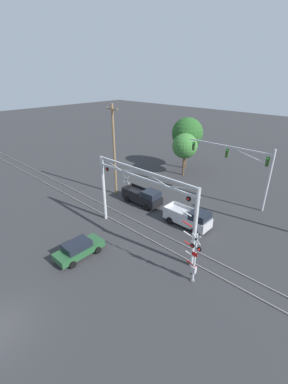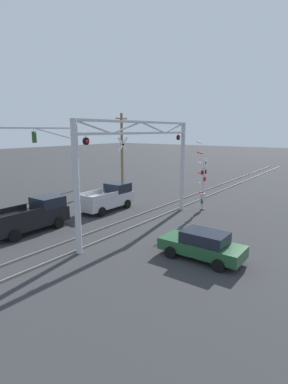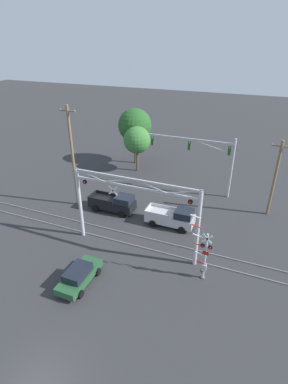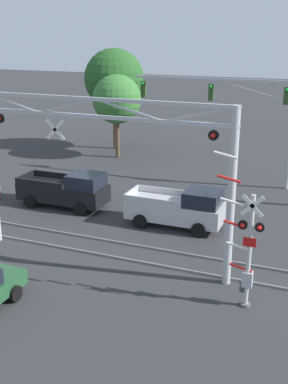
{
  "view_description": "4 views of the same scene",
  "coord_description": "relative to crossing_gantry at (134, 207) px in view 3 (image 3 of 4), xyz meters",
  "views": [
    {
      "loc": [
        13.57,
        -1.55,
        14.08
      ],
      "look_at": [
        -0.36,
        13.44,
        4.48
      ],
      "focal_mm": 24.0,
      "sensor_mm": 36.0,
      "label": 1
    },
    {
      "loc": [
        -15.1,
        1.51,
        6.28
      ],
      "look_at": [
        0.63,
        13.11,
        2.21
      ],
      "focal_mm": 28.0,
      "sensor_mm": 36.0,
      "label": 2
    },
    {
      "loc": [
        8.79,
        -6.54,
        16.68
      ],
      "look_at": [
        -0.24,
        15.51,
        4.32
      ],
      "focal_mm": 28.0,
      "sensor_mm": 36.0,
      "label": 3
    },
    {
      "loc": [
        8.62,
        -3.59,
        9.2
      ],
      "look_at": [
        1.27,
        14.53,
        2.66
      ],
      "focal_mm": 45.0,
      "sensor_mm": 36.0,
      "label": 4
    }
  ],
  "objects": [
    {
      "name": "traffic_signal_span",
      "position": [
        3.53,
        12.99,
        0.59
      ],
      "size": [
        10.14,
        0.39,
        7.03
      ],
      "color": "#B7BABF",
      "rests_on": "ground_plane"
    },
    {
      "name": "pickup_truck_lead",
      "position": [
        1.92,
        4.72,
        -3.31
      ],
      "size": [
        4.77,
        2.09,
        2.0
      ],
      "color": "#B7B7BC",
      "rests_on": "ground_plane"
    },
    {
      "name": "pickup_truck_following",
      "position": [
        -4.67,
        5.1,
        -3.31
      ],
      "size": [
        4.97,
        2.09,
        2.0
      ],
      "color": "black",
      "rests_on": "ground_plane"
    },
    {
      "name": "background_tree_far_left_verge",
      "position": [
        -8.21,
        18.73,
        1.35
      ],
      "size": [
        4.72,
        4.72,
        8.0
      ],
      "color": "brown",
      "rests_on": "ground_plane"
    },
    {
      "name": "rail_track_near",
      "position": [
        0.01,
        0.28,
        -4.22
      ],
      "size": [
        80.0,
        0.08,
        0.1
      ],
      "primitive_type": "cube",
      "color": "gray",
      "rests_on": "ground_plane"
    },
    {
      "name": "rail_track_far",
      "position": [
        0.01,
        1.72,
        -4.22
      ],
      "size": [
        80.0,
        0.08,
        0.1
      ],
      "primitive_type": "cube",
      "color": "gray",
      "rests_on": "ground_plane"
    },
    {
      "name": "sedan_waiting",
      "position": [
        -2.21,
        -5.43,
        -3.55
      ],
      "size": [
        1.93,
        4.15,
        1.42
      ],
      "color": "#23512D",
      "rests_on": "ground_plane"
    },
    {
      "name": "utility_pole_right",
      "position": [
        10.62,
        10.67,
        -0.09
      ],
      "size": [
        1.8,
        0.28,
        8.08
      ],
      "color": "brown",
      "rests_on": "ground_plane"
    },
    {
      "name": "utility_pole_left",
      "position": [
        -9.1,
        4.81,
        1.36
      ],
      "size": [
        1.8,
        0.28,
        10.97
      ],
      "color": "brown",
      "rests_on": "ground_plane"
    },
    {
      "name": "crossing_signal_mast",
      "position": [
        6.27,
        -1.36,
        -2.21
      ],
      "size": [
        1.83,
        0.35,
        5.5
      ],
      "color": "#B7BABF",
      "rests_on": "ground_plane"
    },
    {
      "name": "crossing_gantry",
      "position": [
        0.0,
        0.0,
        0.0
      ],
      "size": [
        11.03,
        0.31,
        6.82
      ],
      "color": "#B7BABF",
      "rests_on": "ground_plane"
    },
    {
      "name": "background_tree_beyond_span",
      "position": [
        -6.76,
        16.11,
        0.14
      ],
      "size": [
        3.64,
        3.64,
        6.26
      ],
      "color": "brown",
      "rests_on": "ground_plane"
    }
  ]
}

